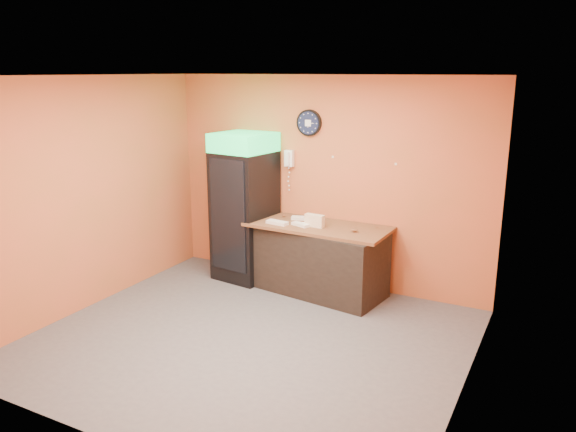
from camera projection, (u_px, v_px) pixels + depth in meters
The scene contains 15 objects.
floor at pixel (250, 340), 6.12m from camera, with size 4.50×4.50×0.00m, color #47474C.
back_wall at pixel (326, 182), 7.48m from camera, with size 4.50×0.02×2.80m, color #CC5C39.
left_wall at pixel (88, 194), 6.77m from camera, with size 0.02×4.00×2.80m, color #CC5C39.
right_wall at pixel (473, 246), 4.76m from camera, with size 0.02×4.00×2.80m, color #CC5C39.
ceiling at pixel (245, 76), 5.41m from camera, with size 4.50×4.00×0.02m, color white.
beverage_cooler at pixel (243, 209), 7.72m from camera, with size 0.80×0.80×2.04m.
prep_counter at pixel (318, 260), 7.36m from camera, with size 1.75×0.78×0.87m, color black.
wall_clock at pixel (309, 123), 7.37m from camera, with size 0.35×0.06×0.35m.
wall_phone at pixel (289, 158), 7.60m from camera, with size 0.12×0.11×0.22m.
butcher_paper at pixel (318, 227), 7.25m from camera, with size 1.84×0.81×0.04m, color brown.
sub_roll_stack at pixel (315, 221), 7.14m from camera, with size 0.26×0.11×0.16m.
wrapped_sandwich_left at pixel (277, 223), 7.28m from camera, with size 0.29×0.11×0.04m, color silver.
wrapped_sandwich_mid at pixel (300, 224), 7.20m from camera, with size 0.25×0.10×0.04m, color silver.
wrapped_sandwich_right at pixel (302, 218), 7.50m from camera, with size 0.28×0.11×0.04m, color silver.
kitchen_tool at pixel (307, 222), 7.29m from camera, with size 0.05×0.05×0.05m, color silver.
Camera 1 is at (2.95, -4.76, 2.85)m, focal length 35.00 mm.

